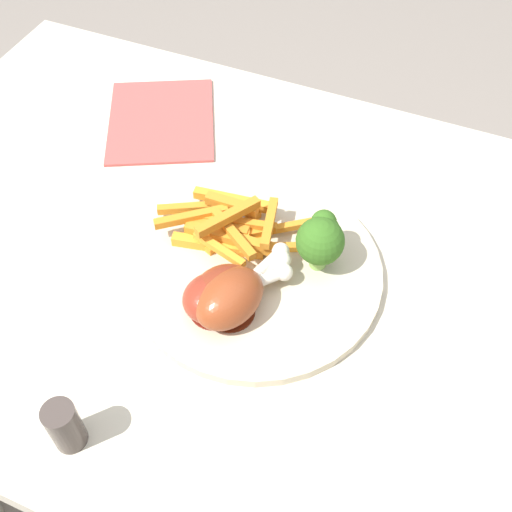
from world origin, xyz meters
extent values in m
plane|color=gray|center=(0.00, 0.00, 0.00)|extent=(6.00, 6.00, 0.00)
cube|color=beige|center=(0.00, 0.00, 0.69)|extent=(1.04, 0.65, 0.03)
cylinder|color=#9C9582|center=(-0.46, 0.26, 0.34)|extent=(0.06, 0.06, 0.67)
cylinder|color=beige|center=(-0.01, -0.01, 0.71)|extent=(0.28, 0.28, 0.01)
cylinder|color=#85B254|center=(0.05, 0.02, 0.72)|extent=(0.02, 0.02, 0.02)
sphere|color=#33631D|center=(0.05, 0.02, 0.75)|extent=(0.05, 0.05, 0.05)
sphere|color=#33631D|center=(0.06, 0.00, 0.75)|extent=(0.02, 0.02, 0.02)
sphere|color=#33631D|center=(0.06, 0.03, 0.76)|extent=(0.02, 0.02, 0.02)
sphere|color=#33631D|center=(0.05, 0.04, 0.76)|extent=(0.03, 0.03, 0.03)
sphere|color=#33631D|center=(0.05, 0.03, 0.76)|extent=(0.02, 0.02, 0.02)
cube|color=orange|center=(-0.05, 0.02, 0.72)|extent=(0.04, 0.08, 0.01)
cube|color=orange|center=(-0.03, 0.01, 0.73)|extent=(0.02, 0.06, 0.01)
cube|color=orange|center=(-0.05, 0.01, 0.75)|extent=(0.05, 0.07, 0.01)
cube|color=orange|center=(-0.05, -0.02, 0.74)|extent=(0.07, 0.03, 0.01)
cube|color=orange|center=(-0.09, 0.03, 0.73)|extent=(0.10, 0.06, 0.01)
cube|color=orange|center=(-0.06, 0.04, 0.74)|extent=(0.06, 0.01, 0.01)
cube|color=orange|center=(-0.04, 0.00, 0.73)|extent=(0.11, 0.02, 0.01)
cube|color=orange|center=(-0.06, -0.01, 0.72)|extent=(0.10, 0.03, 0.01)
cube|color=#C3761F|center=(-0.07, 0.01, 0.73)|extent=(0.07, 0.02, 0.01)
cube|color=orange|center=(-0.05, 0.03, 0.72)|extent=(0.10, 0.04, 0.01)
cube|color=orange|center=(-0.07, 0.06, 0.73)|extent=(0.10, 0.02, 0.01)
cube|color=orange|center=(-0.05, 0.02, 0.73)|extent=(0.09, 0.03, 0.01)
cube|color=orange|center=(-0.04, 0.00, 0.74)|extent=(0.07, 0.05, 0.01)
cube|color=#C57720|center=(-0.01, 0.01, 0.72)|extent=(0.10, 0.05, 0.01)
cube|color=orange|center=(-0.01, 0.04, 0.73)|extent=(0.09, 0.07, 0.01)
cube|color=orange|center=(-0.01, 0.03, 0.74)|extent=(0.03, 0.07, 0.01)
cube|color=orange|center=(-0.10, 0.01, 0.74)|extent=(0.07, 0.06, 0.01)
cylinder|color=#601B11|center=(-0.03, -0.08, 0.72)|extent=(0.05, 0.05, 0.00)
ellipsoid|color=maroon|center=(-0.03, -0.08, 0.74)|extent=(0.09, 0.09, 0.04)
cylinder|color=beige|center=(0.01, -0.04, 0.73)|extent=(0.04, 0.04, 0.01)
sphere|color=silver|center=(0.03, -0.02, 0.73)|extent=(0.02, 0.02, 0.02)
cylinder|color=#632411|center=(-0.01, -0.08, 0.72)|extent=(0.05, 0.05, 0.00)
ellipsoid|color=brown|center=(-0.01, -0.08, 0.74)|extent=(0.08, 0.09, 0.05)
cylinder|color=beige|center=(0.01, -0.02, 0.74)|extent=(0.02, 0.04, 0.01)
sphere|color=silver|center=(0.01, 0.00, 0.74)|extent=(0.02, 0.02, 0.02)
cylinder|color=#591B0F|center=(-0.02, -0.07, 0.72)|extent=(0.05, 0.05, 0.00)
ellipsoid|color=maroon|center=(-0.02, -0.07, 0.74)|extent=(0.09, 0.09, 0.04)
cylinder|color=beige|center=(0.01, -0.02, 0.73)|extent=(0.03, 0.04, 0.01)
sphere|color=silver|center=(0.02, -0.01, 0.73)|extent=(0.02, 0.02, 0.02)
cube|color=silver|center=(0.24, -0.15, 0.71)|extent=(0.19, 0.02, 0.00)
cube|color=#B74C47|center=(-0.23, 0.17, 0.70)|extent=(0.20, 0.21, 0.00)
cylinder|color=#423833|center=(-0.09, -0.26, 0.73)|extent=(0.03, 0.03, 0.06)
camera|label=1|loc=(0.16, -0.40, 1.27)|focal=44.74mm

